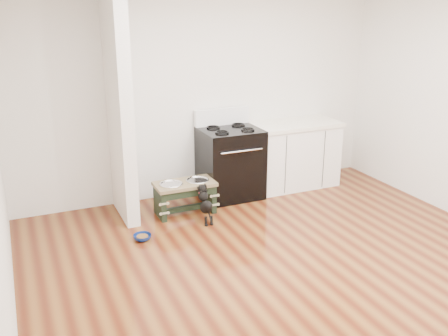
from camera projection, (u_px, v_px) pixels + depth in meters
ground at (300, 276)px, 4.75m from camera, size 5.00×5.00×0.00m
room_shell at (309, 109)px, 4.23m from camera, size 5.00×5.00×5.00m
partition_wall at (119, 106)px, 5.69m from camera, size 0.15×0.80×2.70m
oven_range at (230, 162)px, 6.56m from camera, size 0.76×0.69×1.14m
cabinet_run at (293, 154)px, 6.96m from camera, size 1.24×0.64×0.91m
dog_feeder at (185, 191)px, 6.07m from camera, size 0.73×0.39×0.42m
puppy at (205, 203)px, 5.84m from camera, size 0.13×0.38×0.44m
floor_bowl at (142, 237)px, 5.46m from camera, size 0.24×0.24×0.06m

